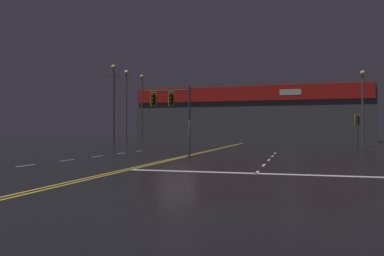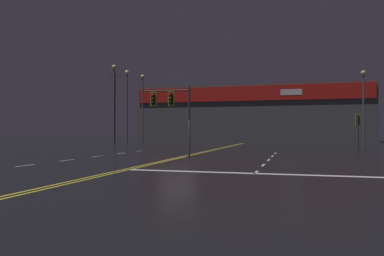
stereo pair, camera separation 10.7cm
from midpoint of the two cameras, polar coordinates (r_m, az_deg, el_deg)
name	(u,v)px [view 1 (the left image)]	position (r m, az deg, el deg)	size (l,w,h in m)	color
ground_plane	(178,158)	(24.59, -2.34, -4.60)	(200.00, 200.00, 0.00)	black
road_markings	(189,160)	(22.64, -0.53, -4.95)	(17.44, 60.00, 0.01)	gold
traffic_signal_median	(170,104)	(25.56, -3.48, 3.63)	(3.28, 0.36, 4.78)	#38383D
traffic_signal_corner_northeast	(357,124)	(36.59, 23.80, 0.59)	(0.42, 0.36, 3.30)	#38383D
streetlight_near_left	(113,94)	(46.05, -11.94, 5.06)	(0.56, 0.56, 9.74)	#59595E
streetlight_near_right	(142,100)	(56.28, -7.71, 4.29)	(0.56, 0.56, 10.16)	#59595E
streetlight_median_approach	(363,97)	(47.57, 24.50, 4.26)	(0.56, 0.56, 8.76)	#59595E
streetlight_far_right	(126,97)	(49.41, -10.03, 4.64)	(0.56, 0.56, 9.67)	#59595E
building_backdrop	(251,114)	(64.79, 8.90, 2.14)	(37.94, 10.23, 9.35)	#4C4C51
utility_pole_row	(238,105)	(58.48, 6.97, 3.44)	(47.18, 0.26, 11.69)	#4C3828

